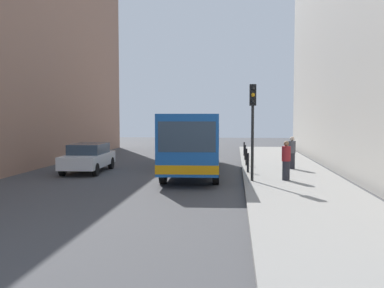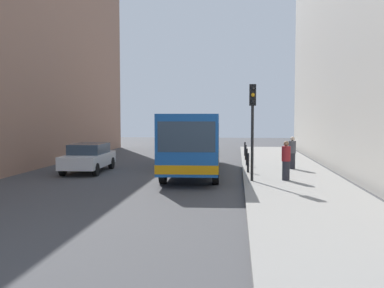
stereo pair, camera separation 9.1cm
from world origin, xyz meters
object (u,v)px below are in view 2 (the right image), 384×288
object	(u,v)px
bollard_mid	(247,157)
bollard_far	(246,152)
bollard_near	(248,163)
pedestrian_near_signal	(286,161)
car_behind_bus	(199,144)
pedestrian_mid_sidewalk	(292,153)
bus	(195,139)
bollard_farthest	(245,149)
car_beside_bus	(89,157)
traffic_light	(253,114)

from	to	relation	value
bollard_mid	bollard_far	size ratio (longest dim) A/B	1.00
bollard_near	pedestrian_near_signal	xyz separation A→B (m)	(1.56, -2.50, 0.37)
car_behind_bus	pedestrian_mid_sidewalk	bearing A→B (deg)	118.55
bus	car_behind_bus	distance (m)	11.28
bus	pedestrian_mid_sidewalk	bearing A→B (deg)	-174.25
bollard_farthest	car_behind_bus	bearing A→B (deg)	139.81
bus	bollard_near	size ratio (longest dim) A/B	11.70
car_beside_bus	bollard_farthest	bearing A→B (deg)	-135.42
pedestrian_mid_sidewalk	bollard_mid	bearing A→B (deg)	8.22
car_behind_bus	pedestrian_near_signal	bearing A→B (deg)	108.43
traffic_light	bollard_farthest	distance (m)	12.30
bollard_mid	pedestrian_mid_sidewalk	distance (m)	2.73
bus	bollard_far	size ratio (longest dim) A/B	11.70
car_beside_bus	pedestrian_mid_sidewalk	xyz separation A→B (m)	(10.59, 1.24, 0.21)
car_beside_bus	traffic_light	size ratio (longest dim) A/B	1.09
bollard_far	bollard_farthest	world-z (taller)	same
traffic_light	bollard_near	distance (m)	3.71
bus	bollard_mid	size ratio (longest dim) A/B	11.70
car_behind_bus	bollard_far	bearing A→B (deg)	119.56
pedestrian_near_signal	pedestrian_mid_sidewalk	xyz separation A→B (m)	(0.78, 4.21, -0.00)
bollard_farthest	pedestrian_mid_sidewalk	bearing A→B (deg)	-72.72
bollard_farthest	pedestrian_near_signal	distance (m)	11.83
bus	bollard_far	xyz separation A→B (m)	(2.74, 5.17, -1.10)
bollard_mid	bollard_farthest	distance (m)	6.15
bollard_farthest	bollard_near	bearing A→B (deg)	-90.00
traffic_light	bollard_far	xyz separation A→B (m)	(-0.10, 8.99, -2.38)
bus	car_behind_bus	size ratio (longest dim) A/B	2.52
bus	bollard_far	bearing A→B (deg)	-120.37
bollard_farthest	pedestrian_mid_sidewalk	distance (m)	7.88
traffic_light	pedestrian_mid_sidewalk	xyz separation A→B (m)	(2.24, 4.55, -2.01)
bollard_mid	bollard_farthest	size ratio (longest dim) A/B	1.00
bus	pedestrian_mid_sidewalk	size ratio (longest dim) A/B	6.56
car_behind_bus	bollard_farthest	size ratio (longest dim) A/B	4.65
bus	car_beside_bus	bearing A→B (deg)	2.89
bollard_mid	pedestrian_mid_sidewalk	bearing A→B (deg)	-30.31
car_beside_bus	bollard_farthest	xyz separation A→B (m)	(8.25, 8.75, -0.16)
car_beside_bus	bollard_mid	distance (m)	8.65
bollard_farthest	traffic_light	bearing A→B (deg)	-89.53
bollard_near	pedestrian_mid_sidewalk	size ratio (longest dim) A/B	0.56
bus	bollard_near	xyz separation A→B (m)	(2.74, -0.98, -1.10)
car_beside_bus	car_behind_bus	size ratio (longest dim) A/B	1.01
car_beside_bus	bollard_mid	size ratio (longest dim) A/B	4.70
car_beside_bus	bollard_far	world-z (taller)	car_beside_bus
car_beside_bus	pedestrian_near_signal	bearing A→B (deg)	161.06
car_beside_bus	bus	bearing A→B (deg)	-176.82
bollard_far	traffic_light	bearing A→B (deg)	-89.36
bollard_near	bollard_far	xyz separation A→B (m)	(0.00, 6.15, 0.00)
car_behind_bus	bollard_farthest	bearing A→B (deg)	139.17
car_beside_bus	car_behind_bus	distance (m)	12.64
traffic_light	bollard_far	distance (m)	9.30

